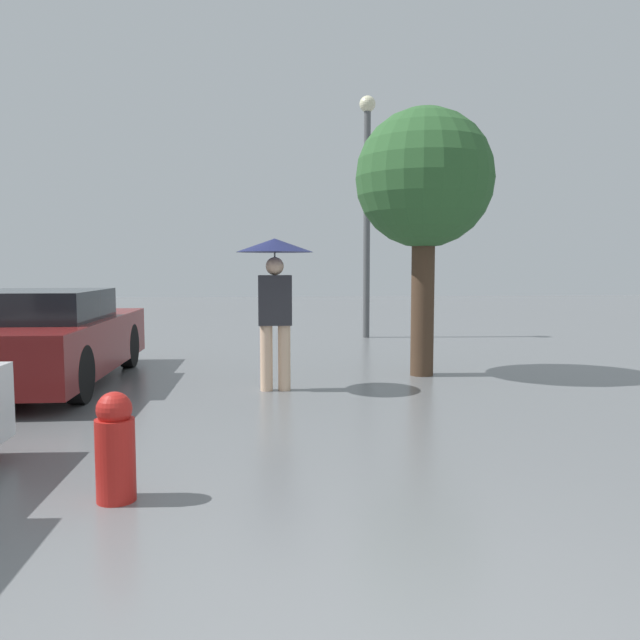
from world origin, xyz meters
TOP-DOWN VIEW (x-y plane):
  - pedestrian at (-0.21, 5.81)m, footprint 0.95×0.95m
  - parked_car_farthest at (-3.21, 6.50)m, footprint 1.79×4.12m
  - tree at (1.87, 6.72)m, footprint 1.91×1.91m
  - street_lamp at (1.85, 11.47)m, footprint 0.34×0.34m
  - fire_hydrant at (-1.31, 2.24)m, footprint 0.25×0.25m

SIDE VIEW (x-z plane):
  - fire_hydrant at x=-1.31m, z-range 0.00..0.72m
  - parked_car_farthest at x=-3.21m, z-range -0.02..1.21m
  - pedestrian at x=-0.21m, z-range 0.48..2.35m
  - tree at x=1.87m, z-range 0.84..4.55m
  - street_lamp at x=1.85m, z-range 0.57..5.69m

